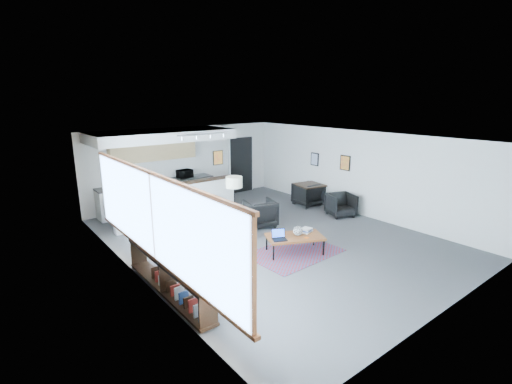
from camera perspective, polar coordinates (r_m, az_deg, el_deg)
room at (r=9.39m, az=2.05°, el=0.41°), size 7.02×9.02×2.62m
window at (r=6.85m, az=-15.55°, el=-4.11°), size 0.10×5.95×1.66m
console at (r=7.21m, az=-13.24°, el=-12.72°), size 0.35×3.00×0.80m
kitchenette at (r=11.85m, az=-14.17°, el=3.31°), size 4.20×1.96×2.60m
doorway at (r=14.23m, az=-2.36°, el=4.30°), size 1.10×0.12×2.15m
track_light at (r=10.62m, az=-8.13°, el=8.64°), size 1.60×0.07×0.15m
wall_art_lower at (r=12.07m, az=13.55°, el=4.37°), size 0.03×0.38×0.48m
wall_art_upper at (r=12.91m, az=9.02°, el=5.00°), size 0.03×0.34×0.44m
kilim_rug at (r=8.91m, az=5.93°, el=-9.25°), size 2.16×1.52×0.01m
coffee_table at (r=8.76m, az=5.99°, el=-6.92°), size 1.48×1.19×0.43m
laptop at (r=8.51m, az=3.56°, el=-6.82°), size 0.40×0.37×0.23m
ceramic_pot at (r=8.75m, az=6.48°, el=-5.97°), size 0.22×0.22×0.22m
book_stack at (r=9.02m, az=7.67°, el=-5.83°), size 0.36×0.32×0.10m
coaster at (r=8.67m, az=7.78°, el=-6.98°), size 0.09×0.09×0.01m
armchair_left at (r=9.49m, az=-5.28°, el=-4.97°), size 1.09×1.06×0.86m
armchair_right at (r=10.51m, az=0.66°, el=-3.08°), size 0.98×0.94×0.83m
floor_lamp at (r=9.78m, az=-3.39°, el=1.21°), size 0.46×0.46×1.54m
dining_table at (r=12.58m, az=8.19°, el=0.90°), size 0.99×0.99×0.73m
dining_chair_near at (r=11.70m, az=12.94°, el=-2.05°), size 0.81×0.78×0.66m
dining_chair_far at (r=12.70m, az=7.91°, el=-0.41°), size 0.70×0.66×0.70m
microwave at (r=12.70m, az=-10.93°, el=2.92°), size 0.52×0.32×0.33m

